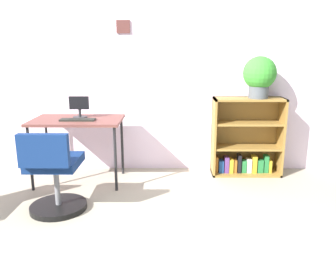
# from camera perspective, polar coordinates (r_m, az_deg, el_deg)

# --- Properties ---
(ground_plane) EXTENTS (6.24, 6.24, 0.00)m
(ground_plane) POSITION_cam_1_polar(r_m,az_deg,el_deg) (2.50, -5.98, -21.52)
(ground_plane) COLOR gray
(wall_back) EXTENTS (5.20, 0.12, 2.46)m
(wall_back) POSITION_cam_1_polar(r_m,az_deg,el_deg) (4.18, -3.19, 11.13)
(wall_back) COLOR silver
(wall_back) RESTS_ON ground_plane
(desk) EXTENTS (0.97, 0.60, 0.72)m
(desk) POSITION_cam_1_polar(r_m,az_deg,el_deg) (3.88, -14.79, 1.96)
(desk) COLOR brown
(desk) RESTS_ON ground_plane
(monitor) EXTENTS (0.21, 0.16, 0.24)m
(monitor) POSITION_cam_1_polar(r_m,az_deg,el_deg) (3.91, -14.48, 4.71)
(monitor) COLOR #262628
(monitor) RESTS_ON desk
(keyboard) EXTENTS (0.37, 0.11, 0.02)m
(keyboard) POSITION_cam_1_polar(r_m,az_deg,el_deg) (3.78, -14.74, 2.71)
(keyboard) COLOR black
(keyboard) RESTS_ON desk
(office_chair) EXTENTS (0.52, 0.55, 0.79)m
(office_chair) POSITION_cam_1_polar(r_m,az_deg,el_deg) (3.28, -18.36, -6.36)
(office_chair) COLOR black
(office_chair) RESTS_ON ground_plane
(bookshelf_low) EXTENTS (0.81, 0.30, 0.92)m
(bookshelf_low) POSITION_cam_1_polar(r_m,az_deg,el_deg) (4.20, 12.73, -0.68)
(bookshelf_low) COLOR olive
(bookshelf_low) RESTS_ON ground_plane
(potted_plant_on_shelf) EXTENTS (0.37, 0.37, 0.47)m
(potted_plant_on_shelf) POSITION_cam_1_polar(r_m,az_deg,el_deg) (4.05, 14.94, 9.79)
(potted_plant_on_shelf) COLOR #474C51
(potted_plant_on_shelf) RESTS_ON bookshelf_low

